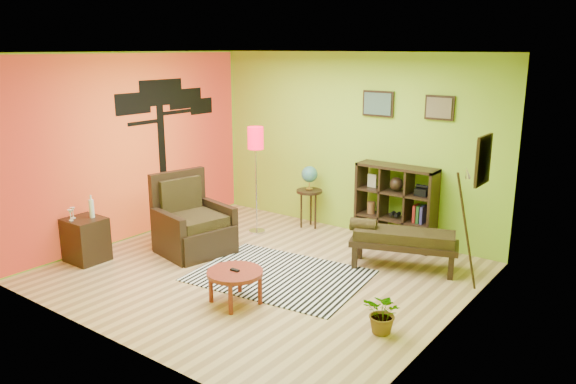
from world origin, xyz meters
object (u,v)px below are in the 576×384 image
Objects in this scene: armchair at (192,228)px; cube_shelf at (396,206)px; globe_table at (309,181)px; side_cabinet at (86,239)px; bench at (401,239)px; coffee_table at (235,275)px; potted_plant at (384,317)px; floor_lamp at (256,148)px.

cube_shelf is (2.24, 1.98, 0.26)m from armchair.
armchair is 1.11× the size of globe_table.
side_cabinet is at bearing -117.74° from globe_table.
armchair is at bearing -156.40° from bench.
potted_plant is at bearing 12.79° from coffee_table.
bench is (3.59, 2.33, 0.10)m from side_cabinet.
coffee_table is 0.44× the size of bench.
side_cabinet is 4.28m from potted_plant.
floor_lamp is 1.41× the size of cube_shelf.
globe_table is at bearing 62.26° from side_cabinet.
coffee_table is 3.01m from globe_table.
potted_plant is (3.14, -1.73, -1.19)m from floor_lamp.
coffee_table is 2.97m from cube_shelf.
coffee_table is 0.57× the size of armchair.
globe_table is 2.26× the size of potted_plant.
cube_shelf is at bearing 113.94° from potted_plant.
side_cabinet is 0.62× the size of bench.
floor_lamp is (0.22, 1.19, 1.02)m from armchair.
potted_plant is (0.65, -1.72, -0.24)m from bench.
side_cabinet is 2.79m from floor_lamp.
floor_lamp is (1.10, 2.34, 1.06)m from side_cabinet.
coffee_table is at bearing -167.21° from potted_plant.
side_cabinet is 0.77× the size of cube_shelf.
globe_table is at bearing -177.27° from cube_shelf.
globe_table is (0.73, 1.91, 0.43)m from armchair.
armchair reaches higher than bench.
floor_lamp is 1.66× the size of globe_table.
floor_lamp is 1.14× the size of bench.
armchair reaches higher than side_cabinet.
potted_plant is at bearing -66.06° from cube_shelf.
floor_lamp reaches higher than cube_shelf.
floor_lamp is at bearing 179.77° from bench.
coffee_table is at bearing -28.98° from armchair.
coffee_table is 1.75m from potted_plant.
globe_table is at bearing 159.78° from bench.
globe_table is (1.61, 3.06, 0.46)m from side_cabinet.
armchair is at bearing 52.69° from side_cabinet.
floor_lamp reaches higher than armchair.
coffee_table is at bearing -55.71° from floor_lamp.
bench is at bearing -20.22° from globe_table.
floor_lamp reaches higher than coffee_table.
armchair is at bearing -100.39° from floor_lamp.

